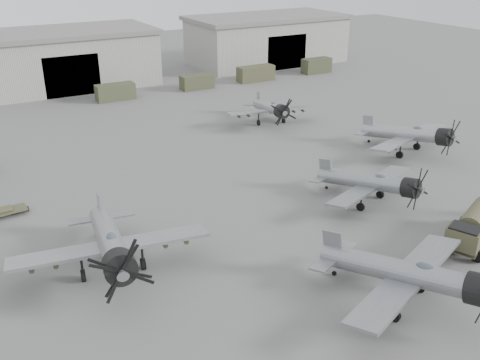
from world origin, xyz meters
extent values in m
plane|color=#60605E|center=(0.00, 0.00, 0.00)|extent=(220.00, 220.00, 0.00)
cube|color=#B1B2A6|center=(0.00, 62.00, 4.00)|extent=(28.00, 14.00, 8.00)
cube|color=slate|center=(0.00, 62.00, 8.35)|extent=(29.00, 14.80, 0.70)
cube|color=black|center=(0.00, 55.20, 3.00)|extent=(8.12, 0.40, 6.00)
cube|color=#B1B2A6|center=(38.00, 62.00, 4.00)|extent=(28.00, 14.00, 8.00)
cube|color=slate|center=(38.00, 62.00, 8.35)|extent=(29.00, 14.80, 0.70)
cube|color=black|center=(38.00, 55.20, 3.00)|extent=(8.12, 0.40, 6.00)
cube|color=#41462E|center=(4.71, 50.00, 1.16)|extent=(5.54, 2.20, 2.32)
cube|color=#40432C|center=(17.76, 50.00, 1.10)|extent=(5.13, 2.20, 2.19)
cube|color=#45452D|center=(28.46, 50.00, 1.23)|extent=(6.22, 2.20, 2.47)
cube|color=#3C402A|center=(40.88, 50.00, 1.26)|extent=(5.18, 2.20, 2.52)
cylinder|color=gray|center=(5.46, -5.43, 2.21)|extent=(5.21, 10.48, 3.14)
cylinder|color=black|center=(7.15, -9.83, 2.96)|extent=(2.35, 2.16, 2.09)
cube|color=gray|center=(5.68, -5.99, 1.96)|extent=(12.51, 6.56, 0.56)
cube|color=gray|center=(3.77, -1.02, 2.37)|extent=(0.71, 1.60, 2.00)
ellipsoid|color=#3F4C54|center=(6.03, -6.93, 3.12)|extent=(0.99, 1.34, 0.56)
cylinder|color=black|center=(3.97, -6.86, 0.35)|extent=(0.55, 0.85, 0.80)
cylinder|color=black|center=(7.53, -5.49, 0.35)|extent=(0.55, 0.85, 0.80)
cylinder|color=black|center=(3.88, -1.30, 0.15)|extent=(0.23, 0.34, 0.32)
cylinder|color=gray|center=(-9.09, 7.08, 2.35)|extent=(3.31, 11.43, 3.33)
cylinder|color=black|center=(-9.86, 2.13, 3.15)|extent=(2.26, 1.98, 2.22)
cube|color=gray|center=(-9.19, 6.45, 2.08)|extent=(13.54, 4.36, 0.60)
cube|color=gray|center=(-8.33, 12.04, 2.52)|extent=(0.40, 1.78, 2.13)
ellipsoid|color=#3F4C54|center=(-9.35, 5.40, 3.32)|extent=(0.83, 1.36, 0.60)
cylinder|color=black|center=(-11.23, 6.55, 0.37)|extent=(0.43, 0.89, 0.85)
cylinder|color=black|center=(-7.22, 5.93, 0.37)|extent=(0.43, 0.89, 0.85)
cylinder|color=black|center=(-8.38, 11.73, 0.16)|extent=(0.18, 0.36, 0.34)
cylinder|color=gray|center=(13.37, 6.51, 1.95)|extent=(4.13, 9.31, 2.76)
cylinder|color=black|center=(14.64, 2.56, 2.60)|extent=(2.02, 1.84, 1.83)
cube|color=gray|center=(13.53, 6.01, 1.72)|extent=(11.09, 5.23, 0.50)
cube|color=gray|center=(12.10, 10.46, 2.08)|extent=(0.55, 1.43, 1.76)
ellipsoid|color=#3F4C54|center=(13.80, 5.17, 2.74)|extent=(0.83, 1.17, 0.49)
cylinder|color=black|center=(11.99, 5.32, 0.31)|extent=(0.45, 0.75, 0.71)
cylinder|color=black|center=(15.18, 6.35, 0.31)|extent=(0.45, 0.75, 0.71)
cylinder|color=black|center=(12.18, 10.20, 0.13)|extent=(0.19, 0.30, 0.28)
cylinder|color=#95989D|center=(25.36, 13.87, 2.11)|extent=(3.98, 10.18, 2.99)
cylinder|color=black|center=(26.51, 9.52, 2.82)|extent=(2.14, 1.93, 1.99)
cube|color=#95989D|center=(25.51, 13.31, 1.87)|extent=(12.10, 5.10, 0.54)
cube|color=#95989D|center=(24.21, 18.22, 2.26)|extent=(0.52, 1.57, 1.91)
ellipsoid|color=#3F4C54|center=(25.75, 12.39, 2.97)|extent=(0.85, 1.26, 0.54)
cylinder|color=black|center=(23.80, 12.67, 0.33)|extent=(0.45, 0.81, 0.77)
cylinder|color=black|center=(27.31, 13.59, 0.33)|extent=(0.45, 0.81, 0.77)
cylinder|color=black|center=(24.29, 17.94, 0.14)|extent=(0.19, 0.33, 0.31)
cylinder|color=#999BA1|center=(18.36, 29.88, 1.95)|extent=(3.28, 9.46, 2.77)
cylinder|color=black|center=(17.48, 25.81, 2.61)|extent=(1.94, 1.72, 1.84)
cube|color=#999BA1|center=(18.25, 29.36, 1.73)|extent=(11.24, 4.25, 0.50)
cube|color=#999BA1|center=(19.24, 33.95, 2.09)|extent=(0.42, 1.46, 1.77)
ellipsoid|color=#3F4C54|center=(18.06, 28.50, 2.75)|extent=(0.74, 1.15, 0.50)
cylinder|color=black|center=(16.57, 29.55, 0.31)|extent=(0.39, 0.75, 0.71)
cylinder|color=black|center=(19.86, 28.83, 0.31)|extent=(0.39, 0.75, 0.71)
cylinder|color=black|center=(19.19, 33.69, 0.13)|extent=(0.16, 0.30, 0.28)
cube|color=#494730|center=(15.72, -2.91, 0.74)|extent=(7.25, 4.84, 0.25)
cube|color=#494730|center=(13.27, -3.98, 1.53)|extent=(2.35, 2.71, 1.68)
cylinder|color=#494730|center=(16.53, -2.56, 1.73)|extent=(4.91, 3.53, 1.88)
cube|color=black|center=(13.27, -3.98, 2.42)|extent=(2.15, 2.40, 0.15)
cylinder|color=black|center=(13.81, -4.98, 0.44)|extent=(0.63, 0.93, 0.89)
cylinder|color=black|center=(17.44, -0.93, 0.44)|extent=(0.63, 0.93, 0.89)
cube|color=#45452D|center=(-14.61, 19.07, 0.44)|extent=(3.79, 1.66, 0.17)
cylinder|color=black|center=(-14.61, 19.07, 0.19)|extent=(1.49, 0.55, 0.43)
cylinder|color=#45452D|center=(-14.61, 19.07, 0.63)|extent=(1.38, 0.42, 0.31)
camera|label=1|loc=(-16.92, -24.96, 20.80)|focal=40.00mm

